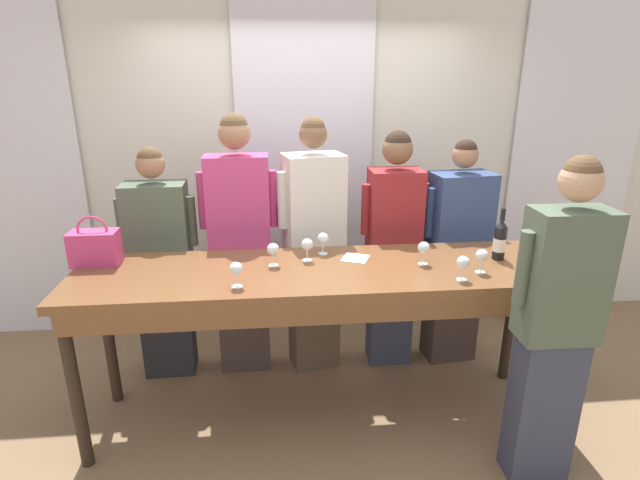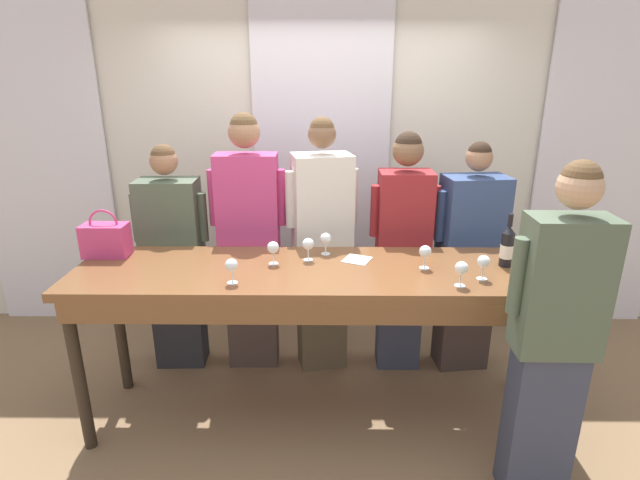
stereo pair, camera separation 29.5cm
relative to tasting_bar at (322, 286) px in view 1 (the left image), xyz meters
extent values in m
plane|color=#846647|center=(0.00, 0.03, -0.93)|extent=(18.00, 18.00, 0.00)
cube|color=silver|center=(0.00, 1.45, 0.47)|extent=(12.00, 0.06, 2.80)
cube|color=white|center=(-2.31, 1.39, 0.41)|extent=(1.10, 0.03, 2.69)
cube|color=white|center=(0.00, 1.39, 0.41)|extent=(1.10, 0.03, 2.69)
cube|color=white|center=(2.31, 1.39, 0.41)|extent=(1.10, 0.03, 2.69)
cube|color=brown|center=(0.00, 0.03, 0.08)|extent=(2.89, 0.74, 0.05)
cube|color=brown|center=(0.00, -0.33, -0.01)|extent=(2.78, 0.03, 0.12)
cylinder|color=#2D2319|center=(-1.37, -0.27, -0.44)|extent=(0.07, 0.07, 0.98)
cylinder|color=#2D2319|center=(1.37, -0.27, -0.44)|extent=(0.07, 0.07, 0.98)
cylinder|color=#2D2319|center=(-1.37, 0.32, -0.44)|extent=(0.07, 0.07, 0.98)
cylinder|color=#2D2319|center=(1.37, 0.32, -0.44)|extent=(0.07, 0.07, 0.98)
cylinder|color=black|center=(1.10, 0.08, 0.20)|extent=(0.07, 0.07, 0.20)
cone|color=black|center=(1.10, 0.08, 0.33)|extent=(0.07, 0.07, 0.04)
cylinder|color=black|center=(1.10, 0.08, 0.39)|extent=(0.03, 0.03, 0.08)
cylinder|color=white|center=(1.10, 0.08, 0.19)|extent=(0.08, 0.08, 0.08)
cube|color=#C63870|center=(-1.33, 0.22, 0.20)|extent=(0.27, 0.15, 0.20)
torus|color=#C63870|center=(-1.33, 0.22, 0.31)|extent=(0.18, 0.01, 0.18)
cylinder|color=white|center=(-0.07, 0.16, 0.10)|extent=(0.06, 0.06, 0.00)
cylinder|color=white|center=(-0.07, 0.16, 0.14)|extent=(0.01, 0.01, 0.07)
sphere|color=white|center=(-0.07, 0.16, 0.21)|extent=(0.07, 0.07, 0.07)
cylinder|color=white|center=(0.03, 0.26, 0.10)|extent=(0.06, 0.06, 0.00)
cylinder|color=white|center=(0.03, 0.26, 0.14)|extent=(0.01, 0.01, 0.07)
sphere|color=white|center=(0.03, 0.26, 0.21)|extent=(0.07, 0.07, 0.07)
sphere|color=maroon|center=(0.03, 0.26, 0.20)|extent=(0.05, 0.05, 0.05)
cylinder|color=white|center=(0.76, -0.22, 0.10)|extent=(0.06, 0.06, 0.00)
cylinder|color=white|center=(0.76, -0.22, 0.14)|extent=(0.01, 0.01, 0.07)
sphere|color=white|center=(0.76, -0.22, 0.21)|extent=(0.07, 0.07, 0.07)
sphere|color=maroon|center=(0.76, -0.22, 0.20)|extent=(0.05, 0.05, 0.05)
cylinder|color=white|center=(-0.48, -0.19, 0.10)|extent=(0.06, 0.06, 0.00)
cylinder|color=white|center=(-0.48, -0.19, 0.14)|extent=(0.01, 0.01, 0.07)
sphere|color=white|center=(-0.48, -0.19, 0.21)|extent=(0.07, 0.07, 0.07)
cylinder|color=white|center=(0.61, 0.03, 0.10)|extent=(0.06, 0.06, 0.00)
cylinder|color=white|center=(0.61, 0.03, 0.14)|extent=(0.01, 0.01, 0.07)
sphere|color=white|center=(0.61, 0.03, 0.21)|extent=(0.07, 0.07, 0.07)
cylinder|color=white|center=(-0.28, 0.09, 0.10)|extent=(0.06, 0.06, 0.00)
cylinder|color=white|center=(-0.28, 0.09, 0.14)|extent=(0.01, 0.01, 0.07)
sphere|color=white|center=(-0.28, 0.09, 0.21)|extent=(0.07, 0.07, 0.07)
sphere|color=maroon|center=(-0.28, 0.09, 0.20)|extent=(0.05, 0.05, 0.05)
cylinder|color=white|center=(0.90, -0.13, 0.10)|extent=(0.06, 0.06, 0.00)
cylinder|color=white|center=(0.90, -0.13, 0.14)|extent=(0.01, 0.01, 0.07)
sphere|color=white|center=(0.90, -0.13, 0.21)|extent=(0.07, 0.07, 0.07)
cylinder|color=white|center=(1.30, 0.02, 0.10)|extent=(0.06, 0.06, 0.00)
cylinder|color=white|center=(1.30, 0.02, 0.14)|extent=(0.01, 0.01, 0.07)
sphere|color=white|center=(1.30, 0.02, 0.21)|extent=(0.07, 0.07, 0.07)
cube|color=white|center=(0.23, 0.16, 0.10)|extent=(0.20, 0.20, 0.00)
cube|color=#28282D|center=(-1.06, 0.65, -0.53)|extent=(0.36, 0.23, 0.80)
cube|color=#4C5B47|center=(-1.06, 0.65, 0.18)|extent=(0.42, 0.27, 0.63)
sphere|color=#9E7051|center=(-1.06, 0.65, 0.62)|extent=(0.19, 0.19, 0.19)
sphere|color=brown|center=(-1.06, 0.65, 0.65)|extent=(0.17, 0.17, 0.17)
cylinder|color=#4C5B47|center=(-0.83, 0.66, 0.23)|extent=(0.07, 0.07, 0.35)
cylinder|color=#4C5B47|center=(-1.29, 0.65, 0.23)|extent=(0.07, 0.07, 0.35)
cube|color=#473833|center=(-0.51, 0.65, -0.49)|extent=(0.36, 0.19, 0.90)
cube|color=#C63D7A|center=(-0.51, 0.65, 0.32)|extent=(0.43, 0.22, 0.71)
sphere|color=#9E7051|center=(-0.51, 0.65, 0.82)|extent=(0.21, 0.21, 0.21)
sphere|color=brown|center=(-0.51, 0.65, 0.85)|extent=(0.19, 0.19, 0.19)
cylinder|color=#C63D7A|center=(-0.27, 0.66, 0.37)|extent=(0.07, 0.07, 0.39)
cylinder|color=#C63D7A|center=(-0.74, 0.65, 0.37)|extent=(0.07, 0.07, 0.39)
cube|color=brown|center=(0.01, 0.65, -0.49)|extent=(0.38, 0.30, 0.89)
cube|color=silver|center=(0.01, 0.65, 0.32)|extent=(0.45, 0.36, 0.71)
sphere|color=brown|center=(0.01, 0.65, 0.80)|extent=(0.19, 0.19, 0.19)
sphere|color=brown|center=(0.01, 0.65, 0.83)|extent=(0.17, 0.17, 0.17)
cylinder|color=silver|center=(0.22, 0.70, 0.37)|extent=(0.08, 0.08, 0.39)
cylinder|color=silver|center=(-0.21, 0.61, 0.37)|extent=(0.08, 0.08, 0.39)
cube|color=#383D51|center=(0.58, 0.65, -0.52)|extent=(0.31, 0.23, 0.83)
cube|color=maroon|center=(0.58, 0.65, 0.23)|extent=(0.37, 0.27, 0.66)
sphere|color=brown|center=(0.58, 0.65, 0.69)|extent=(0.21, 0.21, 0.21)
sphere|color=#332319|center=(0.58, 0.65, 0.73)|extent=(0.18, 0.18, 0.18)
cylinder|color=maroon|center=(0.79, 0.65, 0.28)|extent=(0.07, 0.07, 0.36)
cylinder|color=maroon|center=(0.38, 0.66, 0.28)|extent=(0.07, 0.07, 0.36)
cube|color=#473833|center=(1.06, 0.65, -0.53)|extent=(0.39, 0.28, 0.81)
cube|color=#334775|center=(1.06, 0.65, 0.20)|extent=(0.46, 0.32, 0.64)
sphere|color=#9E7051|center=(1.06, 0.65, 0.65)|extent=(0.18, 0.18, 0.18)
sphere|color=#332319|center=(1.06, 0.65, 0.68)|extent=(0.16, 0.16, 0.16)
cylinder|color=#334775|center=(1.29, 0.68, 0.25)|extent=(0.08, 0.08, 0.35)
cylinder|color=#334775|center=(0.83, 0.63, 0.25)|extent=(0.08, 0.08, 0.35)
cube|color=#383D51|center=(1.13, -0.57, -0.51)|extent=(0.33, 0.19, 0.85)
cube|color=#4C5B47|center=(1.13, -0.57, 0.26)|extent=(0.39, 0.23, 0.67)
sphere|color=tan|center=(1.13, -0.57, 0.73)|extent=(0.20, 0.20, 0.20)
sphere|color=brown|center=(1.13, -0.57, 0.76)|extent=(0.17, 0.17, 0.17)
cylinder|color=#4C5B47|center=(0.92, -0.56, 0.31)|extent=(0.07, 0.07, 0.37)
cylinder|color=#4C5B47|center=(1.34, -0.57, 0.31)|extent=(0.07, 0.07, 0.37)
cylinder|color=#935B3D|center=(1.92, 1.13, -0.84)|extent=(0.23, 0.23, 0.18)
ellipsoid|color=#38753D|center=(1.92, 1.13, -0.58)|extent=(0.27, 0.27, 0.39)
camera|label=1|loc=(-0.27, -2.68, 1.21)|focal=28.00mm
camera|label=2|loc=(0.03, -2.69, 1.21)|focal=28.00mm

